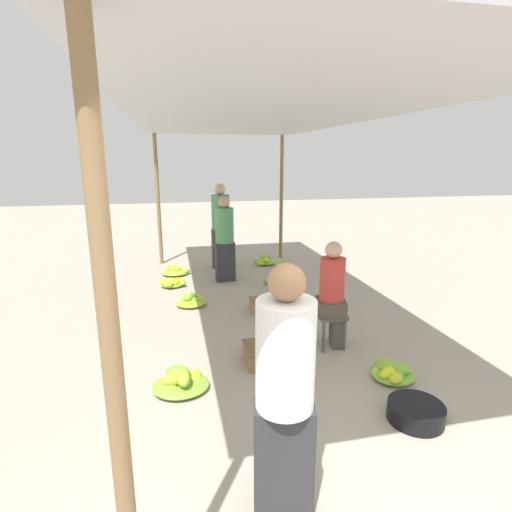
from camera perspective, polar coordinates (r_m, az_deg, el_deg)
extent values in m
cylinder|color=olive|center=(1.74, -19.44, -18.30)|extent=(0.08, 0.08, 2.78)
cylinder|color=olive|center=(8.87, -13.80, 7.67)|extent=(0.08, 0.08, 2.78)
cylinder|color=olive|center=(9.21, 3.64, 8.26)|extent=(0.08, 0.08, 2.78)
cube|color=#B2B2B7|center=(5.29, 0.17, 19.39)|extent=(3.14, 7.76, 0.04)
cube|color=#2D2D33|center=(2.90, 3.93, -27.00)|extent=(0.41, 0.28, 0.79)
cylinder|color=white|center=(2.48, 4.22, -13.92)|extent=(0.42, 0.42, 0.69)
sphere|color=#9E704C|center=(2.30, 4.42, -3.79)|extent=(0.22, 0.22, 0.22)
cube|color=#4C4C4C|center=(5.02, 10.60, -8.28)|extent=(0.34, 0.34, 0.04)
cylinder|color=#4C4C4C|center=(4.95, 9.62, -11.35)|extent=(0.04, 0.04, 0.40)
cylinder|color=#4C4C4C|center=(5.05, 12.54, -10.96)|extent=(0.04, 0.04, 0.40)
cylinder|color=#4C4C4C|center=(5.18, 8.50, -10.12)|extent=(0.04, 0.04, 0.40)
cylinder|color=#4C4C4C|center=(5.27, 11.31, -9.78)|extent=(0.04, 0.04, 0.40)
cube|color=#4C4238|center=(5.16, 11.43, -10.10)|extent=(0.21, 0.33, 0.44)
cube|color=#4C4238|center=(4.98, 10.66, -7.11)|extent=(0.41, 0.41, 0.18)
cylinder|color=#BF3833|center=(4.87, 10.84, -3.26)|extent=(0.36, 0.36, 0.52)
sphere|color=tan|center=(4.78, 11.04, 0.87)|extent=(0.20, 0.20, 0.20)
cylinder|color=black|center=(4.08, 21.86, -20.01)|extent=(0.50, 0.50, 0.16)
ellipsoid|color=#79B536|center=(6.46, -9.49, -5.80)|extent=(0.28, 0.25, 0.14)
ellipsoid|color=#95C031|center=(6.44, -9.52, -5.71)|extent=(0.16, 0.22, 0.13)
ellipsoid|color=#81B835|center=(6.45, -8.65, -6.30)|extent=(0.25, 0.18, 0.10)
ellipsoid|color=#B0CB2D|center=(6.55, -8.23, -5.96)|extent=(0.21, 0.28, 0.14)
ellipsoid|color=#98C131|center=(6.45, -9.24, -6.63)|extent=(0.47, 0.41, 0.10)
ellipsoid|color=#BBCF2B|center=(4.39, -8.55, -16.64)|extent=(0.14, 0.27, 0.10)
ellipsoid|color=#86BA34|center=(4.26, -12.82, -17.86)|extent=(0.31, 0.26, 0.14)
ellipsoid|color=#9FC430|center=(4.17, -10.32, -16.76)|extent=(0.14, 0.26, 0.14)
ellipsoid|color=#77B437|center=(4.33, -11.09, -15.89)|extent=(0.29, 0.23, 0.12)
ellipsoid|color=#A6C72E|center=(4.21, -11.63, -16.78)|extent=(0.27, 0.18, 0.14)
ellipsoid|color=#7AB536|center=(4.31, -10.65, -17.71)|extent=(0.57, 0.50, 0.10)
ellipsoid|color=yellow|center=(7.36, -11.09, -3.58)|extent=(0.24, 0.26, 0.14)
ellipsoid|color=#B6CD2C|center=(7.42, -10.81, -3.58)|extent=(0.27, 0.33, 0.14)
ellipsoid|color=#85B934|center=(7.43, -12.09, -3.54)|extent=(0.30, 0.21, 0.13)
ellipsoid|color=yellow|center=(7.36, -12.70, -3.75)|extent=(0.32, 0.32, 0.09)
ellipsoid|color=#BED02A|center=(7.29, -12.27, -3.88)|extent=(0.18, 0.24, 0.10)
ellipsoid|color=#86BA34|center=(7.43, -11.84, -3.96)|extent=(0.41, 0.36, 0.10)
ellipsoid|color=#B8CE2B|center=(8.23, -11.59, -1.96)|extent=(0.28, 0.33, 0.10)
ellipsoid|color=#ADC92D|center=(8.11, -10.29, -2.27)|extent=(0.34, 0.33, 0.13)
ellipsoid|color=#C6D429|center=(8.15, -11.65, -1.70)|extent=(0.34, 0.21, 0.12)
ellipsoid|color=#C7D428|center=(8.23, -11.03, -1.94)|extent=(0.25, 0.30, 0.11)
ellipsoid|color=#BCCF2B|center=(8.16, -11.37, -1.70)|extent=(0.22, 0.32, 0.13)
ellipsoid|color=yellow|center=(8.36, -11.13, -1.84)|extent=(0.23, 0.22, 0.11)
ellipsoid|color=#93BF32|center=(8.17, -11.48, -2.31)|extent=(0.53, 0.47, 0.10)
ellipsoid|color=#A1C52F|center=(4.68, 16.99, -15.34)|extent=(0.25, 0.23, 0.11)
ellipsoid|color=#7CB636|center=(4.62, 19.39, -14.76)|extent=(0.34, 0.35, 0.11)
ellipsoid|color=#78B437|center=(4.61, 19.70, -15.44)|extent=(0.22, 0.26, 0.10)
ellipsoid|color=#75B337|center=(4.63, 18.12, -15.08)|extent=(0.23, 0.29, 0.09)
ellipsoid|color=#BCCF2A|center=(4.51, 19.28, -16.09)|extent=(0.24, 0.25, 0.09)
ellipsoid|color=#9BC230|center=(4.78, 18.40, -14.59)|extent=(0.30, 0.33, 0.14)
ellipsoid|color=yellow|center=(4.58, 18.55, -15.45)|extent=(0.33, 0.24, 0.11)
ellipsoid|color=#7AB536|center=(4.64, 19.10, -15.84)|extent=(0.45, 0.39, 0.10)
ellipsoid|color=#94C032|center=(7.47, 3.17, -3.07)|extent=(0.30, 0.29, 0.10)
ellipsoid|color=#80B735|center=(7.47, 2.30, -3.50)|extent=(0.29, 0.29, 0.10)
ellipsoid|color=#C2D229|center=(7.48, 3.37, -2.88)|extent=(0.31, 0.28, 0.11)
ellipsoid|color=#AFCA2D|center=(7.44, 4.54, -3.49)|extent=(0.19, 0.31, 0.09)
ellipsoid|color=#7AB536|center=(7.71, 3.40, -3.03)|extent=(0.35, 0.16, 0.10)
ellipsoid|color=#B4CC2C|center=(7.52, 2.88, -3.12)|extent=(0.28, 0.16, 0.12)
ellipsoid|color=yellow|center=(7.48, 3.33, -3.35)|extent=(0.29, 0.30, 0.14)
ellipsoid|color=#7CB636|center=(7.51, 3.29, -3.49)|extent=(0.55, 0.48, 0.10)
ellipsoid|color=yellow|center=(8.30, 4.04, -1.56)|extent=(0.36, 0.24, 0.12)
ellipsoid|color=#9EC430|center=(8.13, 3.84, -1.10)|extent=(0.23, 0.15, 0.11)
ellipsoid|color=#BFD12A|center=(8.13, 3.86, -1.33)|extent=(0.32, 0.14, 0.11)
ellipsoid|color=yellow|center=(8.03, 3.48, -2.09)|extent=(0.14, 0.28, 0.15)
ellipsoid|color=#B5CD2C|center=(8.23, 3.57, -1.24)|extent=(0.24, 0.22, 0.11)
ellipsoid|color=yellow|center=(8.18, 3.95, -2.03)|extent=(0.40, 0.35, 0.10)
ellipsoid|color=#C5D329|center=(8.89, 1.77, -0.56)|extent=(0.20, 0.29, 0.14)
ellipsoid|color=#8FBD33|center=(8.68, 1.07, -0.83)|extent=(0.32, 0.16, 0.14)
ellipsoid|color=#74B337|center=(8.89, 0.43, -0.71)|extent=(0.25, 0.21, 0.10)
ellipsoid|color=#B3CC2C|center=(8.65, 0.80, -1.10)|extent=(0.27, 0.15, 0.09)
ellipsoid|color=#7DB636|center=(8.76, 1.27, -0.10)|extent=(0.31, 0.28, 0.09)
ellipsoid|color=#C7D428|center=(8.70, 1.30, -0.53)|extent=(0.22, 0.34, 0.11)
ellipsoid|color=#86BA34|center=(8.90, 1.33, -0.35)|extent=(0.28, 0.27, 0.12)
ellipsoid|color=#7EB736|center=(8.77, 1.33, -0.90)|extent=(0.44, 0.39, 0.10)
cube|color=#9E7A4C|center=(6.14, 1.24, -7.18)|extent=(0.40, 0.40, 0.17)
cube|color=brown|center=(6.11, 1.25, -6.36)|extent=(0.41, 0.41, 0.02)
cube|color=olive|center=(4.71, 1.27, -13.92)|extent=(0.44, 0.44, 0.19)
cube|color=brown|center=(4.66, 1.28, -12.80)|extent=(0.46, 0.46, 0.02)
cube|color=#4C4238|center=(8.50, -4.98, 1.08)|extent=(0.40, 0.23, 0.83)
cylinder|color=#4C8C59|center=(8.36, -5.09, 6.24)|extent=(0.39, 0.39, 0.72)
sphere|color=tan|center=(8.31, -5.16, 9.49)|extent=(0.23, 0.23, 0.23)
cube|color=#2D2D33|center=(7.56, -4.42, -0.83)|extent=(0.37, 0.23, 0.75)
cylinder|color=#4C8C59|center=(7.42, -4.52, 4.38)|extent=(0.37, 0.37, 0.65)
sphere|color=tan|center=(7.36, -4.59, 7.68)|extent=(0.21, 0.21, 0.21)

